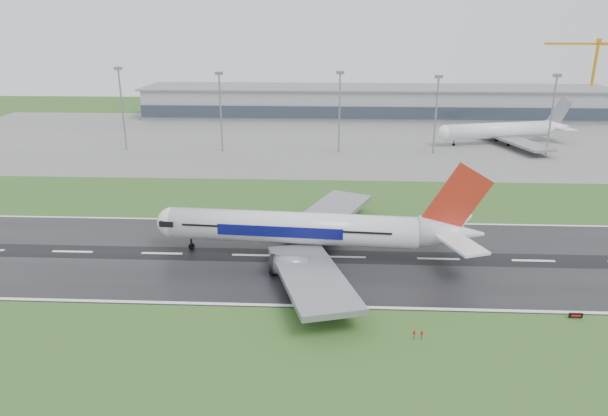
{
  "coord_description": "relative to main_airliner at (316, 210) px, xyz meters",
  "views": [
    {
      "loc": [
        -23.59,
        -108.17,
        48.13
      ],
      "look_at": [
        -29.39,
        12.0,
        7.0
      ],
      "focal_mm": 32.26,
      "sensor_mm": 36.0,
      "label": 1
    }
  ],
  "objects": [
    {
      "name": "floodmast_1",
      "position": [
        -39.24,
        99.29,
        4.18
      ],
      "size": [
        0.64,
        0.64,
        29.21
      ],
      "primitive_type": "cylinder",
      "color": "gray",
      "rests_on": "ground"
    },
    {
      "name": "terminal",
      "position": [
        26.41,
        184.29,
        -2.92
      ],
      "size": [
        240.0,
        36.0,
        15.0
      ],
      "primitive_type": "cube",
      "color": "gray",
      "rests_on": "ground"
    },
    {
      "name": "runway_sign",
      "position": [
        45.29,
        -24.46,
        -9.9
      ],
      "size": [
        2.31,
        0.58,
        1.04
      ],
      "primitive_type": null,
      "rotation": [
        0.0,
        0.0,
        0.14
      ],
      "color": "black",
      "rests_on": "ground"
    },
    {
      "name": "main_airliner",
      "position": [
        0.0,
        0.0,
        0.0
      ],
      "size": [
        74.7,
        71.63,
        20.64
      ],
      "primitive_type": null,
      "rotation": [
        0.0,
        0.0,
        -0.07
      ],
      "color": "silver",
      "rests_on": "runway"
    },
    {
      "name": "floodmast_3",
      "position": [
        42.59,
        99.29,
        3.74
      ],
      "size": [
        0.64,
        0.64,
        28.32
      ],
      "primitive_type": "cylinder",
      "color": "gray",
      "rests_on": "ground"
    },
    {
      "name": "parked_airliner",
      "position": [
        74.15,
        118.82,
        -1.41
      ],
      "size": [
        73.94,
        71.02,
        17.86
      ],
      "primitive_type": null,
      "rotation": [
        0.0,
        0.0,
        0.27
      ],
      "color": "white",
      "rests_on": "apron"
    },
    {
      "name": "runway",
      "position": [
        26.41,
        -0.71,
        -10.37
      ],
      "size": [
        400.0,
        45.0,
        0.1
      ],
      "primitive_type": "cube",
      "color": "black",
      "rests_on": "ground"
    },
    {
      "name": "tower_crane",
      "position": [
        143.98,
        199.29,
        9.63
      ],
      "size": [
        40.32,
        4.65,
        40.1
      ],
      "primitive_type": null,
      "rotation": [
        0.0,
        0.0,
        -0.06
      ],
      "color": "#C7840B",
      "rests_on": "ground"
    },
    {
      "name": "apron",
      "position": [
        26.41,
        124.29,
        -10.38
      ],
      "size": [
        400.0,
        130.0,
        0.08
      ],
      "primitive_type": "cube",
      "color": "slate",
      "rests_on": "ground"
    },
    {
      "name": "floodmast_4",
      "position": [
        85.38,
        99.29,
        4.05
      ],
      "size": [
        0.64,
        0.64,
        28.95
      ],
      "primitive_type": "cylinder",
      "color": "gray",
      "rests_on": "ground"
    },
    {
      "name": "floodmast_0",
      "position": [
        -77.56,
        99.29,
        5.01
      ],
      "size": [
        0.64,
        0.64,
        30.85
      ],
      "primitive_type": "cylinder",
      "color": "gray",
      "rests_on": "ground"
    },
    {
      "name": "ground",
      "position": [
        26.41,
        -0.71,
        -10.42
      ],
      "size": [
        520.0,
        520.0,
        0.0
      ],
      "primitive_type": "plane",
      "color": "#2A511D",
      "rests_on": "ground"
    },
    {
      "name": "floodmast_2",
      "position": [
        6.24,
        99.29,
        4.41
      ],
      "size": [
        0.64,
        0.64,
        29.66
      ],
      "primitive_type": "cylinder",
      "color": "gray",
      "rests_on": "ground"
    }
  ]
}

